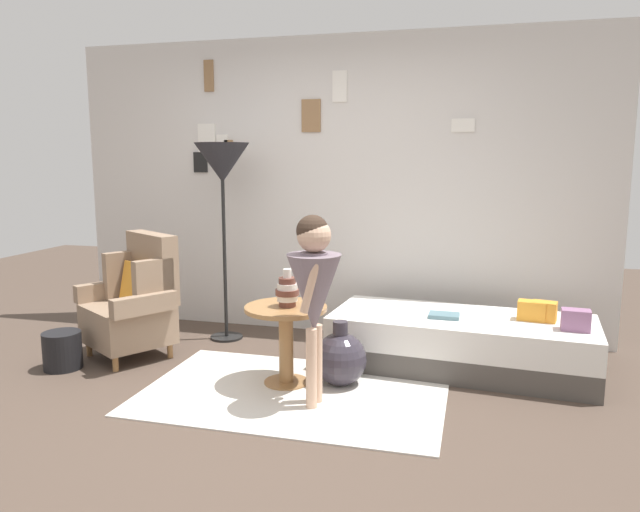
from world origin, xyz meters
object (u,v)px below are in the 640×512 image
at_px(armchair, 135,301).
at_px(person_child, 314,284).
at_px(floor_lamp, 222,168).
at_px(magazine_basket, 62,350).
at_px(daybed, 461,342).
at_px(book_on_daybed, 444,316).
at_px(side_table, 286,329).
at_px(demijohn_near, 340,359).
at_px(vase_striped, 287,291).

bearing_deg(armchair, person_child, -20.27).
xyz_separation_m(armchair, person_child, (1.63, -0.60, 0.35)).
relative_size(armchair, floor_lamp, 0.57).
bearing_deg(person_child, magazine_basket, 174.84).
relative_size(daybed, book_on_daybed, 8.93).
xyz_separation_m(side_table, demijohn_near, (0.37, 0.08, -0.21)).
xyz_separation_m(daybed, demijohn_near, (-0.80, -0.56, -0.01)).
distance_m(daybed, vase_striped, 1.40).
xyz_separation_m(armchair, vase_striped, (1.36, -0.30, 0.23)).
distance_m(person_child, magazine_basket, 2.11).
distance_m(armchair, book_on_daybed, 2.40).
bearing_deg(person_child, side_table, 132.69).
relative_size(armchair, vase_striped, 3.73).
bearing_deg(vase_striped, magazine_basket, -175.81).
bearing_deg(daybed, side_table, -151.20).
bearing_deg(side_table, person_child, -47.31).
xyz_separation_m(armchair, daybed, (2.51, 0.35, -0.24)).
bearing_deg(magazine_basket, floor_lamp, 49.45).
xyz_separation_m(daybed, book_on_daybed, (-0.13, -0.07, 0.22)).
height_order(vase_striped, book_on_daybed, vase_striped).
height_order(person_child, book_on_daybed, person_child).
distance_m(demijohn_near, magazine_basket, 2.09).
bearing_deg(demijohn_near, book_on_daybed, 36.11).
distance_m(armchair, daybed, 2.54).
relative_size(armchair, daybed, 0.49).
bearing_deg(armchair, floor_lamp, 49.85).
xyz_separation_m(armchair, magazine_basket, (-0.37, -0.42, -0.30)).
distance_m(person_child, demijohn_near, 0.72).
bearing_deg(demijohn_near, armchair, 172.98).
bearing_deg(magazine_basket, vase_striped, 4.19).
relative_size(side_table, vase_striped, 2.18).
xyz_separation_m(floor_lamp, person_child, (1.13, -1.20, -0.68)).
distance_m(armchair, magazine_basket, 0.64).
relative_size(vase_striped, floor_lamp, 0.15).
relative_size(daybed, floor_lamp, 1.16).
height_order(armchair, daybed, armchair).
bearing_deg(armchair, demijohn_near, -7.02).
relative_size(person_child, magazine_basket, 4.36).
xyz_separation_m(vase_striped, book_on_daybed, (1.02, 0.57, -0.25)).
height_order(daybed, demijohn_near, demijohn_near).
xyz_separation_m(daybed, vase_striped, (-1.15, -0.64, 0.46)).
bearing_deg(vase_striped, floor_lamp, 133.64).
relative_size(side_table, person_child, 0.47).
bearing_deg(daybed, armchair, -172.15).
distance_m(side_table, demijohn_near, 0.43).
relative_size(book_on_daybed, magazine_basket, 0.79).
bearing_deg(floor_lamp, demijohn_near, -33.91).
bearing_deg(armchair, vase_striped, -12.26).
xyz_separation_m(person_child, demijohn_near, (0.08, 0.39, -0.60)).
relative_size(floor_lamp, person_child, 1.38).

